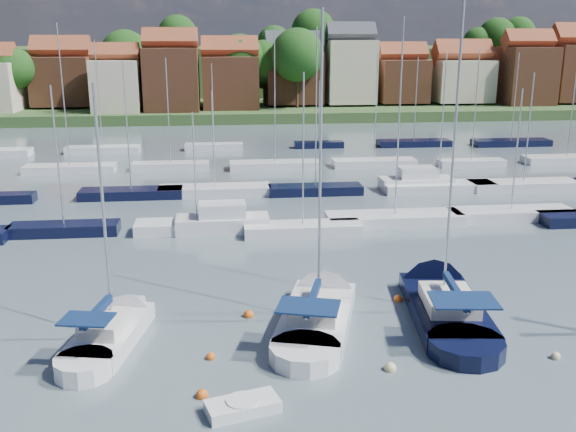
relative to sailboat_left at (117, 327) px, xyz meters
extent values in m
plane|color=#44505C|center=(10.70, 37.02, -0.36)|extent=(260.00, 260.00, 0.00)
cube|color=silver|center=(-0.20, -0.96, -0.11)|extent=(3.78, 6.58, 1.20)
cone|color=silver|center=(0.58, 2.83, -0.11)|extent=(3.13, 3.47, 2.58)
cylinder|color=silver|center=(-0.82, -3.99, -0.11)|extent=(3.05, 3.05, 1.20)
cube|color=silver|center=(-0.29, -1.38, 0.84)|extent=(2.29, 2.89, 0.70)
cylinder|color=#B2B2B7|center=(-0.11, -0.54, 6.21)|extent=(0.14, 0.14, 11.46)
cylinder|color=#B2B2B7|center=(-0.46, -2.22, 1.69)|extent=(0.79, 3.39, 0.10)
cube|color=#0E2149|center=(-0.46, -2.22, 1.84)|extent=(0.95, 3.26, 0.35)
cube|color=#0E2149|center=(-0.69, -3.31, 1.99)|extent=(2.46, 1.96, 0.08)
cube|color=silver|center=(10.02, -0.03, -0.11)|extent=(5.41, 8.54, 1.20)
cone|color=silver|center=(11.41, 4.73, -0.11)|extent=(4.26, 4.63, 3.31)
cylinder|color=silver|center=(8.90, -3.84, -0.11)|extent=(4.10, 4.10, 1.20)
cube|color=silver|center=(9.86, -0.56, 0.84)|extent=(3.15, 3.82, 0.70)
cylinder|color=#B2B2B7|center=(10.17, 0.50, 7.83)|extent=(0.14, 0.14, 14.69)
cylinder|color=#B2B2B7|center=(9.55, -1.62, 1.69)|extent=(1.34, 4.26, 0.10)
cube|color=#0E2149|center=(9.55, -1.62, 1.84)|extent=(1.47, 4.10, 0.35)
cube|color=#0E2149|center=(9.15, -2.99, 1.99)|extent=(3.25, 2.69, 0.08)
cube|color=black|center=(16.91, 0.25, -0.11)|extent=(4.63, 8.99, 1.20)
cone|color=black|center=(17.57, 5.60, -0.11)|extent=(4.08, 4.60, 3.59)
cylinder|color=black|center=(16.37, -4.02, -0.11)|extent=(4.01, 4.01, 1.20)
cube|color=silver|center=(16.83, -0.34, 0.84)|extent=(2.94, 3.87, 0.70)
cylinder|color=#B2B2B7|center=(16.98, 0.85, 8.64)|extent=(0.14, 0.14, 16.31)
cylinder|color=#B2B2B7|center=(16.68, -1.53, 1.69)|extent=(0.69, 4.76, 0.10)
cube|color=#0E2149|center=(16.68, -1.53, 1.84)|extent=(0.86, 4.55, 0.35)
cube|color=#0E2149|center=(16.49, -3.07, 1.99)|extent=(3.29, 2.52, 0.08)
cube|color=silver|center=(5.92, -7.56, -0.16)|extent=(3.12, 2.07, 0.56)
cylinder|color=silver|center=(5.92, -7.56, 0.00)|extent=(1.33, 1.33, 0.36)
sphere|color=#D85914|center=(4.31, -6.32, -0.36)|extent=(0.51, 0.51, 0.51)
sphere|color=#D85914|center=(4.64, -3.07, -0.36)|extent=(0.42, 0.42, 0.42)
sphere|color=beige|center=(12.55, -4.98, -0.36)|extent=(0.53, 0.53, 0.53)
sphere|color=#D85914|center=(15.01, 2.56, -0.36)|extent=(0.49, 0.49, 0.49)
sphere|color=beige|center=(20.39, -4.74, -0.36)|extent=(0.43, 0.43, 0.43)
sphere|color=#D85914|center=(6.59, 1.36, -0.36)|extent=(0.54, 0.54, 0.54)
sphere|color=beige|center=(9.58, -2.98, -0.36)|extent=(0.46, 0.46, 0.46)
cube|color=black|center=(-6.40, 17.56, -0.01)|extent=(8.01, 2.24, 1.00)
cylinder|color=#B2B2B7|center=(-6.40, 17.56, 5.56)|extent=(0.12, 0.12, 10.16)
cube|color=silver|center=(3.44, 17.22, -0.01)|extent=(9.22, 2.58, 1.00)
cylinder|color=#B2B2B7|center=(3.44, 17.22, 4.58)|extent=(0.12, 0.12, 8.18)
cube|color=silver|center=(11.34, 15.63, -0.01)|extent=(8.78, 2.46, 1.00)
cylinder|color=#B2B2B7|center=(11.34, 15.63, 6.02)|extent=(0.12, 0.12, 11.06)
cube|color=silver|center=(18.94, 17.69, -0.01)|extent=(10.79, 3.02, 1.00)
cylinder|color=#B2B2B7|center=(18.94, 17.69, 7.92)|extent=(0.12, 0.12, 14.87)
cube|color=silver|center=(28.69, 18.05, -0.01)|extent=(10.13, 2.84, 1.00)
cylinder|color=#B2B2B7|center=(28.69, 18.05, 5.28)|extent=(0.12, 0.12, 9.59)
cube|color=silver|center=(5.39, 17.02, 0.14)|extent=(7.00, 2.60, 1.40)
cube|color=silver|center=(5.39, 17.02, 1.24)|extent=(3.50, 2.20, 1.30)
cube|color=black|center=(-2.85, 28.66, -0.01)|extent=(9.30, 2.60, 1.00)
cylinder|color=#B2B2B7|center=(-2.85, 28.66, 6.23)|extent=(0.12, 0.12, 11.48)
cube|color=silver|center=(4.76, 29.03, -0.01)|extent=(10.40, 2.91, 1.00)
cylinder|color=#B2B2B7|center=(4.76, 29.03, 4.87)|extent=(0.12, 0.12, 8.77)
cube|color=black|center=(14.18, 28.30, -0.01)|extent=(8.80, 2.46, 1.00)
cylinder|color=#B2B2B7|center=(14.18, 28.30, 7.65)|extent=(0.12, 0.12, 14.33)
cube|color=silver|center=(26.10, 28.19, -0.01)|extent=(10.73, 3.00, 1.00)
cylinder|color=#B2B2B7|center=(26.10, 28.19, 6.56)|extent=(0.12, 0.12, 12.14)
cube|color=silver|center=(34.53, 27.99, -0.01)|extent=(10.48, 2.93, 1.00)
cylinder|color=#B2B2B7|center=(34.53, 27.99, 5.63)|extent=(0.12, 0.12, 10.28)
cube|color=silver|center=(24.17, 29.02, 0.14)|extent=(7.00, 2.60, 1.40)
cube|color=silver|center=(24.17, 29.02, 1.24)|extent=(3.50, 2.20, 1.30)
cube|color=silver|center=(-11.01, 41.23, -0.01)|extent=(9.71, 2.72, 1.00)
cylinder|color=#B2B2B7|center=(-11.01, 41.23, 7.93)|extent=(0.12, 0.12, 14.88)
cube|color=silver|center=(-0.13, 41.53, -0.01)|extent=(8.49, 2.38, 1.00)
cylinder|color=#B2B2B7|center=(-0.13, 41.53, 6.14)|extent=(0.12, 0.12, 11.31)
cube|color=silver|center=(11.50, 40.80, -0.01)|extent=(10.16, 2.85, 1.00)
cylinder|color=#B2B2B7|center=(11.50, 40.80, 7.78)|extent=(0.12, 0.12, 14.59)
cube|color=silver|center=(22.88, 40.92, -0.01)|extent=(9.53, 2.67, 1.00)
cylinder|color=#B2B2B7|center=(22.88, 40.92, 6.44)|extent=(0.12, 0.12, 11.91)
cube|color=silver|center=(33.86, 39.53, -0.01)|extent=(7.62, 2.13, 1.00)
cylinder|color=#B2B2B7|center=(33.86, 39.53, 6.55)|extent=(0.12, 0.12, 12.13)
cube|color=silver|center=(45.93, 40.61, -0.01)|extent=(10.17, 2.85, 1.00)
cylinder|color=#B2B2B7|center=(45.93, 40.61, 5.35)|extent=(0.12, 0.12, 9.73)
cube|color=silver|center=(-9.55, 53.58, -0.01)|extent=(9.24, 2.59, 1.00)
cylinder|color=#B2B2B7|center=(-9.55, 53.58, 7.07)|extent=(0.12, 0.12, 13.17)
cube|color=silver|center=(4.62, 54.32, -0.01)|extent=(7.57, 2.12, 1.00)
cylinder|color=#B2B2B7|center=(4.62, 54.32, 5.61)|extent=(0.12, 0.12, 10.24)
cube|color=black|center=(18.59, 54.49, -0.01)|extent=(6.58, 1.84, 1.00)
cylinder|color=#B2B2B7|center=(18.59, 54.49, 4.49)|extent=(0.12, 0.12, 8.01)
cube|color=black|center=(31.64, 54.43, -0.01)|extent=(9.92, 2.78, 1.00)
cylinder|color=#B2B2B7|center=(31.64, 54.43, 5.95)|extent=(0.12, 0.12, 10.92)
cube|color=black|center=(44.99, 53.39, -0.01)|extent=(10.55, 2.95, 1.00)
cylinder|color=#B2B2B7|center=(44.99, 53.39, 6.24)|extent=(0.12, 0.12, 11.51)
cube|color=#395229|center=(10.70, 114.02, -0.06)|extent=(200.00, 70.00, 3.00)
cube|color=#395229|center=(10.70, 139.02, 4.64)|extent=(200.00, 60.00, 14.00)
cube|color=brown|center=(-22.94, 94.81, 6.20)|extent=(10.37, 9.97, 8.73)
cube|color=brown|center=(-22.94, 94.81, 11.83)|extent=(10.57, 5.13, 5.13)
cube|color=beige|center=(-12.04, 86.03, 5.72)|extent=(8.09, 8.80, 8.96)
cube|color=brown|center=(-12.04, 86.03, 11.19)|extent=(8.25, 4.00, 4.00)
cube|color=brown|center=(-2.64, 86.96, 6.72)|extent=(9.36, 10.17, 10.97)
cube|color=brown|center=(-2.64, 86.96, 13.35)|extent=(9.54, 4.63, 4.63)
cube|color=brown|center=(7.66, 88.67, 5.95)|extent=(9.90, 8.56, 9.42)
cube|color=brown|center=(7.66, 88.67, 11.87)|extent=(10.10, 4.90, 4.90)
cube|color=brown|center=(19.80, 93.67, 6.58)|extent=(10.59, 8.93, 9.49)
cube|color=#383A42|center=(19.80, 93.67, 12.63)|extent=(10.80, 5.24, 5.24)
cube|color=beige|center=(30.41, 92.82, 7.66)|extent=(9.01, 8.61, 11.65)
cube|color=#383A42|center=(30.41, 92.82, 14.59)|extent=(9.19, 4.46, 4.46)
cube|color=brown|center=(40.88, 94.02, 5.84)|extent=(9.10, 9.34, 8.00)
cube|color=brown|center=(40.88, 94.02, 10.95)|extent=(9.28, 4.50, 4.50)
cube|color=beige|center=(52.66, 93.61, 5.78)|extent=(10.86, 9.59, 7.88)
cube|color=brown|center=(52.66, 93.61, 11.05)|extent=(11.07, 5.37, 5.37)
cube|color=brown|center=(64.46, 90.94, 6.72)|extent=(9.18, 9.96, 10.97)
cube|color=brown|center=(64.46, 90.94, 13.33)|extent=(9.36, 4.54, 4.54)
cylinder|color=#382619|center=(67.48, 112.53, 8.15)|extent=(0.50, 0.50, 4.47)
sphere|color=#25531A|center=(67.48, 112.53, 14.22)|extent=(8.18, 8.18, 8.18)
cylinder|color=#382619|center=(14.17, 92.95, 3.47)|extent=(0.50, 0.50, 4.46)
sphere|color=#25531A|center=(14.17, 92.95, 9.51)|extent=(8.15, 8.15, 8.15)
cylinder|color=#382619|center=(25.93, 110.70, 8.21)|extent=(0.50, 0.50, 5.15)
sphere|color=#25531A|center=(25.93, 110.70, 15.20)|extent=(9.41, 9.41, 9.41)
cylinder|color=#382619|center=(-2.84, 113.34, 8.31)|extent=(0.50, 0.50, 4.56)
sphere|color=#25531A|center=(-2.84, 113.34, 14.50)|extent=(8.34, 8.34, 8.34)
cylinder|color=#382619|center=(-12.53, 102.27, 3.81)|extent=(0.50, 0.50, 5.15)
sphere|color=#25531A|center=(-12.53, 102.27, 10.81)|extent=(9.42, 9.42, 9.42)
cylinder|color=#382619|center=(-27.97, 104.34, 6.40)|extent=(0.50, 0.50, 3.42)
sphere|color=#25531A|center=(-27.97, 104.34, 11.04)|extent=(6.26, 6.26, 6.26)
cylinder|color=#382619|center=(24.46, 101.73, 3.12)|extent=(0.50, 0.50, 3.77)
sphere|color=#25531A|center=(24.46, 101.73, 8.23)|extent=(6.89, 6.89, 6.89)
cylinder|color=#382619|center=(19.75, 87.96, 3.84)|extent=(0.50, 0.50, 5.21)
sphere|color=#25531A|center=(19.75, 87.96, 10.92)|extent=(9.53, 9.53, 9.53)
cylinder|color=#382619|center=(72.64, 98.64, 2.72)|extent=(0.50, 0.50, 2.97)
sphere|color=#25531A|center=(72.64, 98.64, 6.76)|extent=(5.44, 5.44, 5.44)
cylinder|color=#382619|center=(9.56, 90.77, 3.66)|extent=(0.50, 0.50, 4.84)
sphere|color=#25531A|center=(9.56, 90.77, 10.23)|extent=(8.85, 8.85, 8.85)
cylinder|color=#382619|center=(63.38, 112.74, 7.80)|extent=(0.50, 0.50, 3.72)
sphere|color=#25531A|center=(63.38, 112.74, 12.85)|extent=(6.80, 6.80, 6.80)
cylinder|color=#382619|center=(64.75, 91.15, 3.26)|extent=(0.50, 0.50, 4.05)
sphere|color=#25531A|center=(64.75, 91.15, 8.75)|extent=(7.40, 7.40, 7.40)
cylinder|color=#382619|center=(-30.26, 89.81, 3.24)|extent=(0.50, 0.50, 4.00)
sphere|color=#25531A|center=(-30.26, 89.81, 8.67)|extent=(7.32, 7.32, 7.32)
cylinder|color=#382619|center=(17.54, 110.31, 7.55)|extent=(0.50, 0.50, 3.93)
sphere|color=#25531A|center=(17.54, 110.31, 12.88)|extent=(7.19, 7.19, 7.19)
cylinder|color=#382619|center=(41.35, 97.19, 3.15)|extent=(0.50, 0.50, 3.82)
sphere|color=#25531A|center=(41.35, 97.19, 8.34)|extent=(6.99, 6.99, 6.99)
cylinder|color=#382619|center=(-6.74, 90.15, 2.98)|extent=(0.50, 0.50, 3.48)
sphere|color=#25531A|center=(-6.74, 90.15, 7.70)|extent=(6.37, 6.37, 6.37)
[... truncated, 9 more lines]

